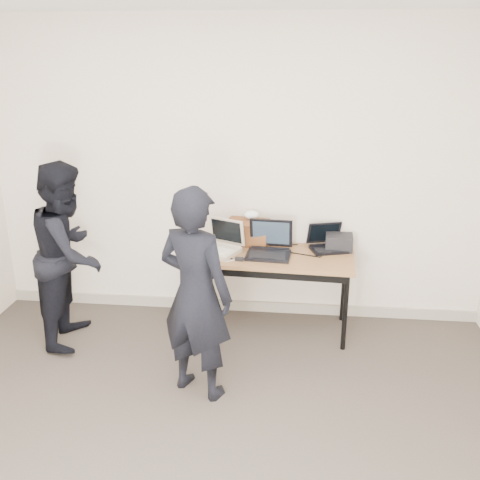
# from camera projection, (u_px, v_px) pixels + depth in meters

# --- Properties ---
(room) EXTENTS (4.60, 4.60, 2.80)m
(room) POSITION_uv_depth(u_px,v_px,m) (186.00, 270.00, 2.67)
(room) COLOR #423A32
(room) RESTS_ON ground
(desk) EXTENTS (1.53, 0.73, 0.72)m
(desk) POSITION_uv_depth(u_px,v_px,m) (266.00, 261.00, 4.65)
(desk) COLOR brown
(desk) RESTS_ON ground
(laptop_beige) EXTENTS (0.45, 0.45, 0.28)m
(laptop_beige) POSITION_uv_depth(u_px,v_px,m) (220.00, 246.00, 4.67)
(laptop_beige) COLOR beige
(laptop_beige) RESTS_ON desk
(laptop_center) EXTENTS (0.40, 0.39, 0.29)m
(laptop_center) POSITION_uv_depth(u_px,v_px,m) (269.00, 247.00, 4.62)
(laptop_center) COLOR black
(laptop_center) RESTS_ON desk
(laptop_right) EXTENTS (0.38, 0.37, 0.22)m
(laptop_right) POSITION_uv_depth(u_px,v_px,m) (327.00, 243.00, 4.75)
(laptop_right) COLOR black
(laptop_right) RESTS_ON desk
(leather_satchel) EXTENTS (0.38, 0.23, 0.25)m
(leather_satchel) POSITION_uv_depth(u_px,v_px,m) (248.00, 232.00, 4.82)
(leather_satchel) COLOR brown
(leather_satchel) RESTS_ON desk
(tissue) EXTENTS (0.13, 0.10, 0.08)m
(tissue) POSITION_uv_depth(u_px,v_px,m) (252.00, 215.00, 4.77)
(tissue) COLOR white
(tissue) RESTS_ON leather_satchel
(equipment_box) EXTENTS (0.25, 0.21, 0.14)m
(equipment_box) POSITION_uv_depth(u_px,v_px,m) (339.00, 242.00, 4.73)
(equipment_box) COLOR black
(equipment_box) RESTS_ON desk
(power_brick) EXTENTS (0.07, 0.05, 0.03)m
(power_brick) POSITION_uv_depth(u_px,v_px,m) (239.00, 259.00, 4.49)
(power_brick) COLOR black
(power_brick) RESTS_ON desk
(cables) EXTENTS (1.14, 0.49, 0.01)m
(cables) POSITION_uv_depth(u_px,v_px,m) (272.00, 254.00, 4.63)
(cables) COLOR black
(cables) RESTS_ON desk
(person_typist) EXTENTS (0.67, 0.57, 1.56)m
(person_typist) POSITION_uv_depth(u_px,v_px,m) (196.00, 294.00, 3.73)
(person_typist) COLOR black
(person_typist) RESTS_ON ground
(person_observer) EXTENTS (0.66, 0.81, 1.56)m
(person_observer) POSITION_uv_depth(u_px,v_px,m) (69.00, 254.00, 4.48)
(person_observer) COLOR black
(person_observer) RESTS_ON ground
(baseboard) EXTENTS (4.50, 0.03, 0.10)m
(baseboard) POSITION_uv_depth(u_px,v_px,m) (237.00, 305.00, 5.20)
(baseboard) COLOR #A29986
(baseboard) RESTS_ON ground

